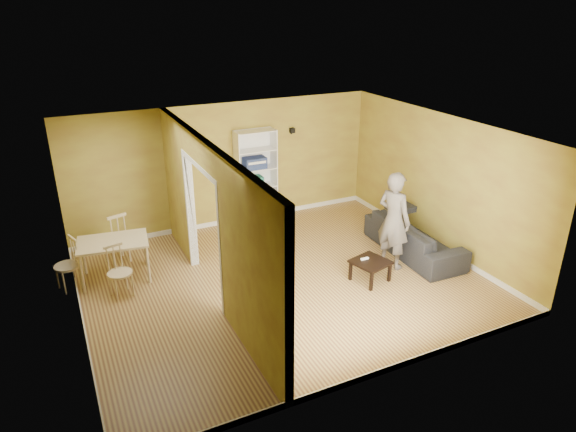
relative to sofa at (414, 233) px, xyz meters
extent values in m
plane|color=tan|center=(-2.70, 0.12, -0.42)|extent=(6.50, 6.50, 0.00)
plane|color=white|center=(-2.70, 0.12, 2.18)|extent=(6.50, 6.50, 0.00)
plane|color=#AEA838|center=(-2.70, 2.87, 0.88)|extent=(6.50, 0.00, 6.50)
plane|color=#AEA838|center=(-2.70, -2.63, 0.88)|extent=(6.50, 0.00, 6.50)
plane|color=#AEA838|center=(-5.95, 0.12, 0.88)|extent=(0.00, 5.50, 5.50)
plane|color=#AEA838|center=(0.55, 0.12, 0.88)|extent=(0.00, 5.50, 5.50)
cube|color=black|center=(-1.20, 2.81, 1.48)|extent=(0.10, 0.10, 0.10)
imported|color=black|center=(0.00, 0.00, 0.00)|extent=(2.24, 1.03, 0.84)
imported|color=slate|center=(-0.69, -0.22, 0.63)|extent=(0.91, 0.80, 2.10)
cube|color=white|center=(-2.54, 2.68, 0.59)|extent=(0.02, 0.37, 2.03)
cube|color=white|center=(-1.70, 2.68, 0.59)|extent=(0.02, 0.37, 2.03)
cube|color=white|center=(-2.12, 2.86, 0.59)|extent=(0.85, 0.02, 2.03)
cube|color=white|center=(-2.12, 2.68, -0.40)|extent=(0.81, 0.37, 0.02)
cube|color=white|center=(-2.12, 2.68, 0.00)|extent=(0.81, 0.37, 0.02)
cube|color=white|center=(-2.12, 2.68, 0.39)|extent=(0.81, 0.37, 0.02)
cube|color=white|center=(-2.12, 2.68, 0.79)|extent=(0.81, 0.37, 0.02)
cube|color=white|center=(-2.12, 2.68, 1.19)|extent=(0.81, 0.37, 0.02)
cube|color=white|center=(-2.12, 2.68, 1.59)|extent=(0.81, 0.37, 0.02)
cube|color=navy|center=(-2.10, 2.68, 0.11)|extent=(0.42, 0.27, 0.21)
cube|color=#1F715D|center=(-2.20, 2.68, 0.51)|extent=(0.41, 0.27, 0.21)
cube|color=#102249|center=(-2.14, 2.68, 0.92)|extent=(0.46, 0.30, 0.23)
cube|color=black|center=(-1.34, -0.52, -0.06)|extent=(0.56, 0.56, 0.04)
cube|color=black|center=(-1.58, -0.76, -0.25)|extent=(0.05, 0.05, 0.34)
cube|color=black|center=(-1.11, -0.76, -0.25)|extent=(0.05, 0.05, 0.34)
cube|color=black|center=(-1.58, -0.29, -0.25)|extent=(0.05, 0.05, 0.34)
cube|color=black|center=(-1.11, -0.29, -0.25)|extent=(0.05, 0.05, 0.34)
cube|color=white|center=(-1.40, -0.43, -0.03)|extent=(0.15, 0.04, 0.03)
cube|color=#C8BC89|center=(-5.26, 1.45, 0.28)|extent=(1.15, 0.77, 0.04)
cylinder|color=#C8BC89|center=(-5.79, 1.12, -0.08)|extent=(0.05, 0.05, 0.68)
cylinder|color=#C8BC89|center=(-4.73, 1.12, -0.08)|extent=(0.05, 0.05, 0.68)
cylinder|color=#C8BC89|center=(-5.79, 1.79, -0.08)|extent=(0.05, 0.05, 0.68)
cylinder|color=#C8BC89|center=(-4.73, 1.79, -0.08)|extent=(0.05, 0.05, 0.68)
camera|label=1|loc=(-5.97, -6.89, 4.07)|focal=32.00mm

